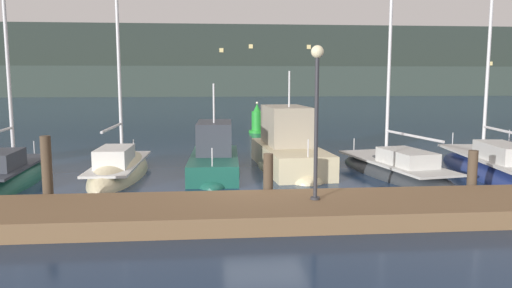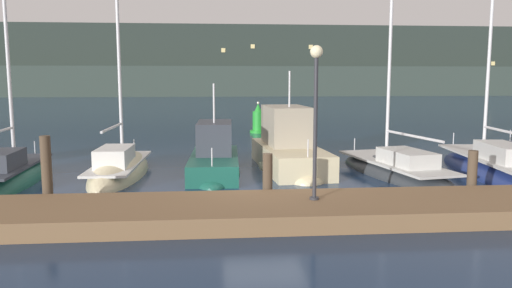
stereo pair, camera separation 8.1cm
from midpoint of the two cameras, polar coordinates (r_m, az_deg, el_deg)
The scene contains 14 objects.
ground_plane at distance 15.11m, azimuth 0.87°, elevation -5.99°, with size 400.00×400.00×0.00m, color #192D4C.
dock at distance 12.67m, azimuth 2.08°, elevation -7.61°, with size 33.56×2.80×0.45m, color brown.
mooring_pile_1 at distance 14.71m, azimuth -22.92°, elevation -3.00°, with size 0.28×0.28×1.99m, color #4C3D2D.
mooring_pile_2 at distance 14.16m, azimuth 1.24°, elevation -3.96°, with size 0.28×0.28×1.43m, color #4C3D2D.
mooring_pile_3 at distance 16.00m, azimuth 23.34°, elevation -3.22°, with size 0.28×0.28×1.44m, color #4C3D2D.
sailboat_berth_2 at distance 18.73m, azimuth -26.43°, elevation -3.75°, with size 1.91×6.01×9.86m.
sailboat_berth_3 at distance 18.91m, azimuth -15.44°, elevation -3.17°, with size 1.95×6.44×10.32m.
motorboat_berth_4 at distance 18.73m, azimuth -4.90°, elevation -2.30°, with size 2.09×5.79×3.86m.
motorboat_berth_5 at distance 19.60m, azimuth 3.64°, elevation -1.51°, with size 2.75×6.51×4.42m.
sailboat_berth_6 at distance 19.04m, azimuth 15.41°, elevation -3.03°, with size 3.24×7.25×11.00m.
sailboat_berth_7 at distance 20.15m, azimuth 25.09°, elevation -2.84°, with size 2.65×8.15×11.93m.
channel_buoy at distance 32.19m, azimuth 0.05°, elevation 2.63°, with size 1.06×1.06×2.01m.
dock_lamppost at distance 12.59m, azimuth 6.77°, elevation 5.33°, with size 0.32×0.32×3.89m.
hillside_backdrop at distance 106.78m, azimuth -3.39°, elevation 9.15°, with size 240.00×23.00×13.97m.
Camera 1 is at (-1.62, -14.59, 3.55)m, focal length 35.00 mm.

